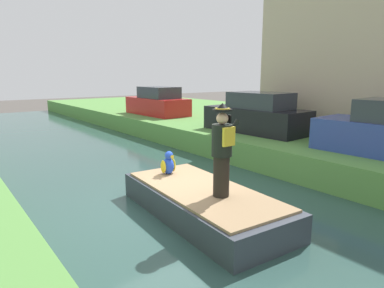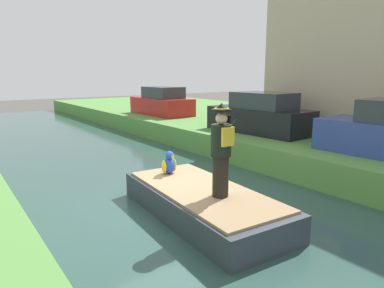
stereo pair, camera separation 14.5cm
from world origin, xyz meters
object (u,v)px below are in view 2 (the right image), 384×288
(parrot_plush, at_px, (169,164))
(parked_car_dark, at_px, (260,115))
(person_pirate, at_px, (221,151))
(parked_car_red, at_px, (162,103))
(boat, at_px, (202,202))

(parrot_plush, relative_size, parked_car_dark, 0.14)
(parked_car_dark, bearing_deg, person_pirate, -143.62)
(person_pirate, height_order, parked_car_red, person_pirate)
(boat, distance_m, parrot_plush, 1.47)
(person_pirate, bearing_deg, boat, 76.26)
(boat, bearing_deg, parked_car_dark, 32.21)
(boat, xyz_separation_m, parrot_plush, (0.03, 1.36, 0.55))
(person_pirate, xyz_separation_m, parked_car_red, (5.38, 11.10, -0.07))
(person_pirate, bearing_deg, parrot_plush, 74.48)
(person_pirate, xyz_separation_m, parrot_plush, (0.01, 1.93, -0.68))
(parrot_plush, bearing_deg, parked_car_red, 59.68)
(boat, distance_m, parked_car_red, 11.89)
(parked_car_red, bearing_deg, boat, -117.10)
(person_pirate, distance_m, parrot_plush, 2.04)
(boat, relative_size, parked_car_red, 1.07)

